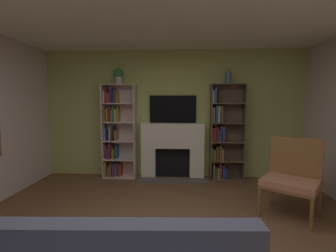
# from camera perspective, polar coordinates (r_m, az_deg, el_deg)

# --- Properties ---
(wall_back_accent) EXTENTS (5.43, 0.06, 2.62)m
(wall_back_accent) POSITION_cam_1_polar(r_m,az_deg,el_deg) (5.21, 1.15, 2.75)
(wall_back_accent) COLOR #B3C06B
(wall_back_accent) RESTS_ON ground_plane
(fireplace) EXTENTS (1.38, 0.53, 1.13)m
(fireplace) POSITION_cam_1_polar(r_m,az_deg,el_deg) (5.15, 1.06, -5.24)
(fireplace) COLOR white
(fireplace) RESTS_ON ground_plane
(tv) EXTENTS (0.95, 0.06, 0.56)m
(tv) POSITION_cam_1_polar(r_m,az_deg,el_deg) (5.15, 1.12, 3.86)
(tv) COLOR black
(tv) RESTS_ON fireplace
(bookshelf_left) EXTENTS (0.67, 0.31, 1.92)m
(bookshelf_left) POSITION_cam_1_polar(r_m,az_deg,el_deg) (5.28, -11.76, -1.40)
(bookshelf_left) COLOR silver
(bookshelf_left) RESTS_ON ground_plane
(bookshelf_right) EXTENTS (0.67, 0.31, 1.92)m
(bookshelf_right) POSITION_cam_1_polar(r_m,az_deg,el_deg) (5.16, 12.40, -1.99)
(bookshelf_right) COLOR brown
(bookshelf_right) RESTS_ON ground_plane
(potted_plant) EXTENTS (0.19, 0.19, 0.32)m
(potted_plant) POSITION_cam_1_polar(r_m,az_deg,el_deg) (5.21, -11.27, 11.31)
(potted_plant) COLOR silver
(potted_plant) RESTS_ON bookshelf_left
(vase_with_flowers) EXTENTS (0.11, 0.11, 0.41)m
(vase_with_flowers) POSITION_cam_1_polar(r_m,az_deg,el_deg) (5.12, 13.67, 11.05)
(vase_with_flowers) COLOR teal
(vase_with_flowers) RESTS_ON bookshelf_right
(armchair) EXTENTS (0.88, 0.86, 1.06)m
(armchair) POSITION_cam_1_polar(r_m,az_deg,el_deg) (3.92, 26.50, -10.17)
(armchair) COLOR brown
(armchair) RESTS_ON ground_plane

